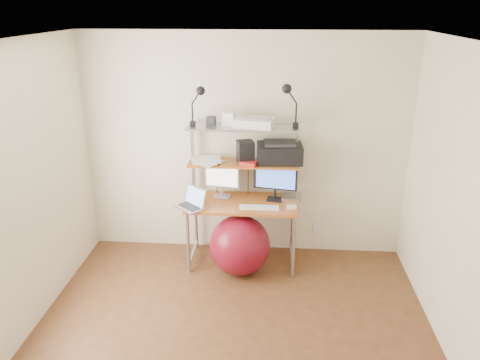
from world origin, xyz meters
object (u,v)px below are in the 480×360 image
object	(u,v)px
monitor_silver	(222,177)
monitor_black	(275,179)
laptop	(192,203)
exercise_ball	(240,245)
printer	(279,152)

from	to	relation	value
monitor_silver	monitor_black	bearing A→B (deg)	4.47
laptop	exercise_ball	bearing A→B (deg)	37.65
monitor_silver	laptop	world-z (taller)	monitor_silver
laptop	printer	size ratio (longest dim) A/B	0.78
laptop	monitor_silver	bearing A→B (deg)	89.43
monitor_silver	exercise_ball	size ratio (longest dim) A/B	0.66
monitor_black	laptop	size ratio (longest dim) A/B	1.22
printer	laptop	bearing A→B (deg)	-163.37
monitor_silver	monitor_black	distance (m)	0.59
laptop	exercise_ball	xyz separation A→B (m)	(0.50, -0.04, -0.46)
monitor_silver	monitor_black	size ratio (longest dim) A/B	0.90
monitor_silver	monitor_black	world-z (taller)	monitor_black
monitor_silver	printer	bearing A→B (deg)	11.07
monitor_black	exercise_ball	bearing A→B (deg)	-129.79
monitor_silver	laptop	xyz separation A→B (m)	(-0.28, -0.30, -0.18)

